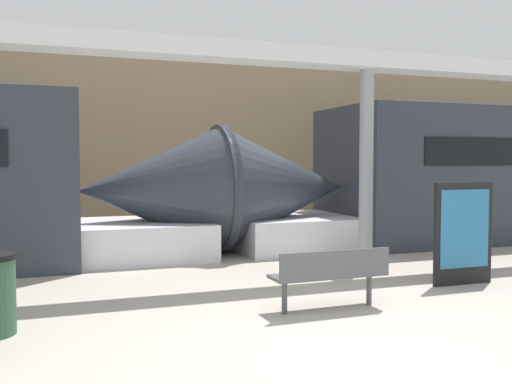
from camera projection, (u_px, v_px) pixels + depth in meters
The scene contains 6 objects.
ground_plane at pixel (360, 350), 5.70m from camera, with size 60.00×60.00×0.00m, color #A8A093.
station_wall at pixel (163, 138), 15.31m from camera, with size 56.00×0.20×5.00m, color #9E8460.
bench_near at pixel (331, 272), 7.16m from camera, with size 1.52×0.47×0.78m.
poster_board at pixel (463, 233), 8.67m from camera, with size 1.04×0.07×1.57m.
support_column_near at pixel (366, 170), 9.82m from camera, with size 0.24×0.24×3.45m, color gray.
canopy_beam at pixel (367, 61), 9.72m from camera, with size 28.00×0.60×0.28m, color silver.
Camera 1 is at (-2.90, -4.91, 1.88)m, focal length 40.00 mm.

